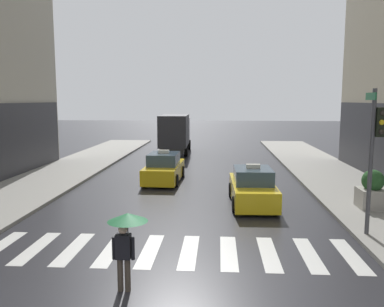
{
  "coord_description": "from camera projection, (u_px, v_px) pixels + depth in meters",
  "views": [
    {
      "loc": [
        1.46,
        -8.65,
        4.59
      ],
      "look_at": [
        0.36,
        8.0,
        2.34
      ],
      "focal_mm": 37.46,
      "sensor_mm": 36.0,
      "label": 1
    }
  ],
  "objects": [
    {
      "name": "ground_plane",
      "position": [
        154.0,
        300.0,
        9.26
      ],
      "size": [
        160.0,
        160.0,
        0.0
      ],
      "primitive_type": "plane",
      "color": "#26262B"
    },
    {
      "name": "crosswalk_markings",
      "position": [
        170.0,
        251.0,
        12.23
      ],
      "size": [
        11.3,
        2.8,
        0.01
      ],
      "color": "silver",
      "rests_on": "ground"
    },
    {
      "name": "traffic_light_pole",
      "position": [
        375.0,
        141.0,
        12.94
      ],
      "size": [
        0.44,
        0.84,
        4.8
      ],
      "color": "#47474C",
      "rests_on": "curb_right"
    },
    {
      "name": "taxi_lead",
      "position": [
        252.0,
        188.0,
        17.68
      ],
      "size": [
        2.01,
        4.58,
        1.8
      ],
      "color": "yellow",
      "rests_on": "ground"
    },
    {
      "name": "taxi_second",
      "position": [
        164.0,
        169.0,
        22.59
      ],
      "size": [
        2.03,
        4.59,
        1.8
      ],
      "color": "yellow",
      "rests_on": "ground"
    },
    {
      "name": "box_truck",
      "position": [
        175.0,
        132.0,
        33.93
      ],
      "size": [
        2.4,
        7.58,
        3.35
      ],
      "color": "#2D2D2D",
      "rests_on": "ground"
    },
    {
      "name": "pedestrian_with_umbrella",
      "position": [
        126.0,
        230.0,
        9.48
      ],
      "size": [
        0.96,
        0.96,
        1.94
      ],
      "color": "#473D33",
      "rests_on": "ground"
    },
    {
      "name": "planter_near_corner",
      "position": [
        372.0,
        191.0,
        16.46
      ],
      "size": [
        1.1,
        1.1,
        1.6
      ],
      "color": "#A8A399",
      "rests_on": "curb_right"
    }
  ]
}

